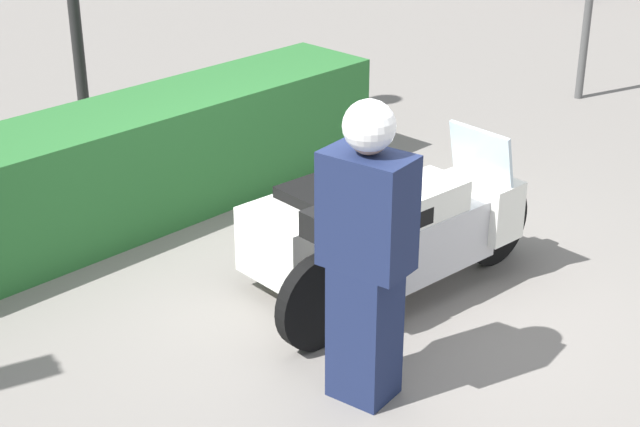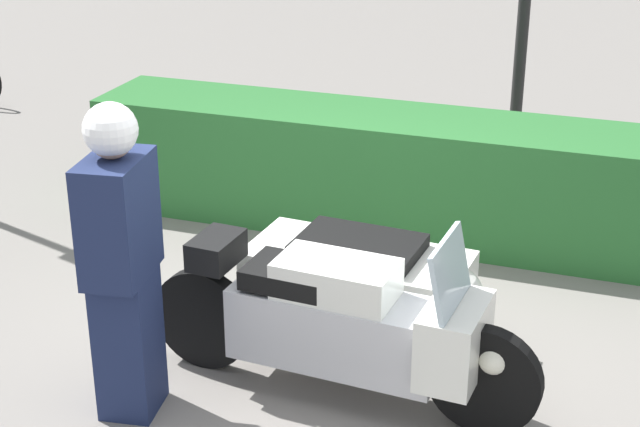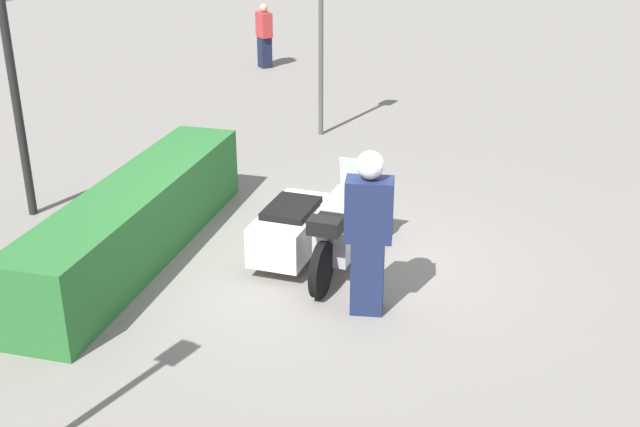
{
  "view_description": "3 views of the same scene",
  "coord_description": "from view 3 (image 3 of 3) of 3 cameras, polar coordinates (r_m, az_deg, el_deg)",
  "views": [
    {
      "loc": [
        -4.59,
        -4.03,
        3.53
      ],
      "look_at": [
        -0.25,
        0.22,
        0.74
      ],
      "focal_mm": 55.0,
      "sensor_mm": 36.0,
      "label": 1
    },
    {
      "loc": [
        1.89,
        -5.02,
        3.36
      ],
      "look_at": [
        0.05,
        0.24,
        1.01
      ],
      "focal_mm": 55.0,
      "sensor_mm": 36.0,
      "label": 2
    },
    {
      "loc": [
        -8.57,
        -2.23,
        4.62
      ],
      "look_at": [
        0.13,
        0.1,
        0.7
      ],
      "focal_mm": 45.0,
      "sensor_mm": 36.0,
      "label": 3
    }
  ],
  "objects": [
    {
      "name": "officer_rider",
      "position": [
        8.7,
        3.47,
        -1.14
      ],
      "size": [
        0.38,
        0.56,
        1.89
      ],
      "rotation": [
        0.0,
        0.0,
        0.15
      ],
      "color": "#192347",
      "rests_on": "ground"
    },
    {
      "name": "ground_plane",
      "position": [
        9.99,
        0.37,
        -4.07
      ],
      "size": [
        160.0,
        160.0,
        0.0
      ],
      "primitive_type": "plane",
      "color": "slate"
    },
    {
      "name": "pedestrian_bystander",
      "position": [
        20.25,
        -3.98,
        12.49
      ],
      "size": [
        0.5,
        0.5,
        1.56
      ],
      "rotation": [
        0.0,
        0.0,
        -0.82
      ],
      "color": "#191E38",
      "rests_on": "ground"
    },
    {
      "name": "police_motorcycle",
      "position": [
        10.13,
        -0.16,
        -0.71
      ],
      "size": [
        2.48,
        1.39,
        1.16
      ],
      "rotation": [
        0.0,
        0.0,
        -0.07
      ],
      "color": "black",
      "rests_on": "ground"
    },
    {
      "name": "traffic_light_near",
      "position": [
        14.52,
        0.03,
        14.6
      ],
      "size": [
        0.23,
        0.26,
        3.65
      ],
      "rotation": [
        0.0,
        0.0,
        3.14
      ],
      "color": "#4C4C4C",
      "rests_on": "ground"
    },
    {
      "name": "hedge_bush_curbside",
      "position": [
        10.4,
        -12.91,
        -0.51
      ],
      "size": [
        4.83,
        0.9,
        0.99
      ],
      "primitive_type": "cube",
      "color": "#28662D",
      "rests_on": "ground"
    }
  ]
}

